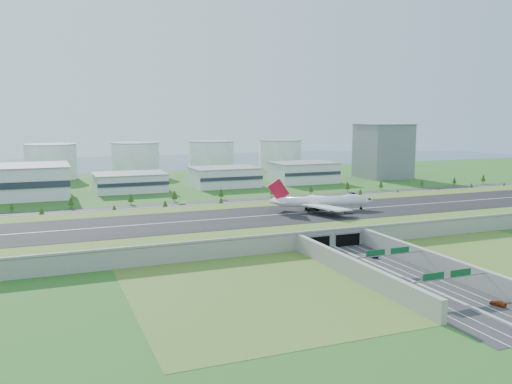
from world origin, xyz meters
name	(u,v)px	position (x,y,z in m)	size (l,w,h in m)	color
ground	(289,228)	(0.00, 0.00, 0.00)	(1200.00, 1200.00, 0.00)	#23581B
airfield_deck	(289,221)	(0.00, -0.09, 4.12)	(520.00, 100.00, 9.20)	gray
underpass_road	(394,266)	(0.00, -99.42, 3.43)	(38.80, 120.40, 8.00)	#28282B
sign_gantry_near	(388,255)	(0.00, -95.04, 6.95)	(38.70, 0.70, 9.80)	gray
sign_gantry_far	(447,279)	(0.00, -130.04, 6.95)	(38.70, 0.70, 9.80)	gray
north_expressway	(233,203)	(0.00, 95.00, 0.06)	(560.00, 36.00, 0.12)	#28282B
tree_row	(258,195)	(19.52, 95.32, 4.77)	(503.46, 48.71, 8.45)	#3D2819
hangar_mid_a	(130,182)	(-60.00, 190.00, 7.50)	(58.00, 42.00, 15.00)	silver
hangar_mid_b	(224,177)	(25.00, 190.00, 8.50)	(58.00, 42.00, 17.00)	silver
hangar_mid_c	(303,173)	(105.00, 190.00, 9.50)	(58.00, 42.00, 19.00)	silver
office_tower	(383,151)	(200.00, 195.00, 27.50)	(46.00, 46.00, 55.00)	slate
fuel_tank_a	(51,162)	(-120.00, 310.00, 17.50)	(50.00, 50.00, 35.00)	silver
fuel_tank_b	(136,159)	(-35.00, 310.00, 17.50)	(50.00, 50.00, 35.00)	silver
fuel_tank_c	(211,157)	(50.00, 310.00, 17.50)	(50.00, 50.00, 35.00)	silver
fuel_tank_d	(280,155)	(135.00, 310.00, 17.50)	(50.00, 50.00, 35.00)	silver
bay_water	(141,162)	(0.00, 480.00, 0.03)	(1200.00, 260.00, 0.06)	#38506B
boeing_747	(322,201)	(23.09, 3.24, 13.65)	(62.95, 58.77, 19.85)	white
car_0	(347,260)	(-7.65, -76.05, 0.83)	(1.68, 4.18, 1.42)	#A7A7AC
car_1	(393,286)	(-10.56, -113.50, 0.84)	(1.52, 4.36, 1.44)	white
car_2	(373,256)	(7.24, -73.88, 0.93)	(2.68, 5.80, 1.61)	#0B173B
car_3	(498,303)	(10.66, -143.01, 0.94)	(2.30, 5.66, 1.64)	#A2320F
car_4	(15,219)	(-146.66, 84.21, 0.77)	(1.54, 3.84, 1.31)	slate
car_5	(352,194)	(104.68, 100.39, 0.92)	(1.70, 4.86, 1.60)	black
car_6	(456,190)	(200.68, 88.34, 0.87)	(2.48, 5.37, 1.49)	#AAA9AE
car_7	(181,203)	(-36.85, 103.97, 0.90)	(2.17, 5.35, 1.55)	white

